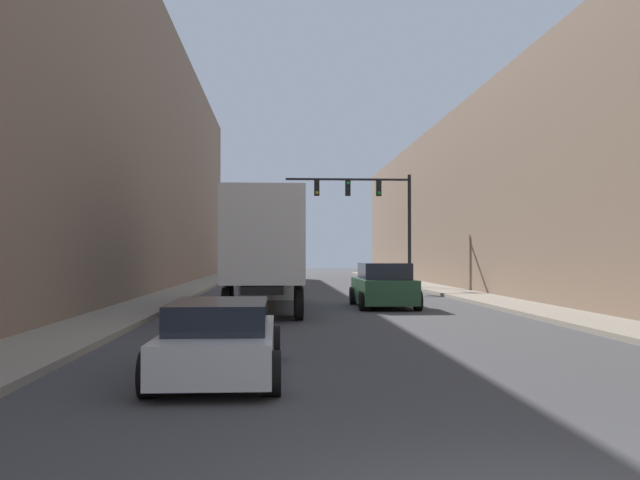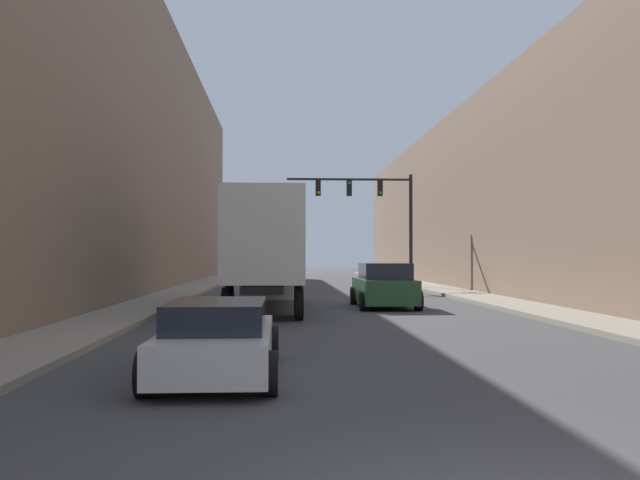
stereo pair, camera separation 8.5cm
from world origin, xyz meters
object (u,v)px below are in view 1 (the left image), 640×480
(semi_truck, at_px, (266,247))
(suv_car, at_px, (384,286))
(sedan_car, at_px, (221,339))
(traffic_signal_gantry, at_px, (376,207))

(semi_truck, height_order, suv_car, semi_truck)
(semi_truck, xyz_separation_m, suv_car, (4.42, -0.16, -1.48))
(semi_truck, bearing_deg, suv_car, -2.01)
(semi_truck, relative_size, sedan_car, 2.76)
(suv_car, height_order, traffic_signal_gantry, traffic_signal_gantry)
(sedan_car, relative_size, traffic_signal_gantry, 0.65)
(semi_truck, distance_m, traffic_signal_gantry, 15.73)
(sedan_car, distance_m, traffic_signal_gantry, 30.32)
(sedan_car, xyz_separation_m, traffic_signal_gantry, (6.64, 29.29, 4.18))
(suv_car, xyz_separation_m, traffic_signal_gantry, (1.73, 14.41, 3.98))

